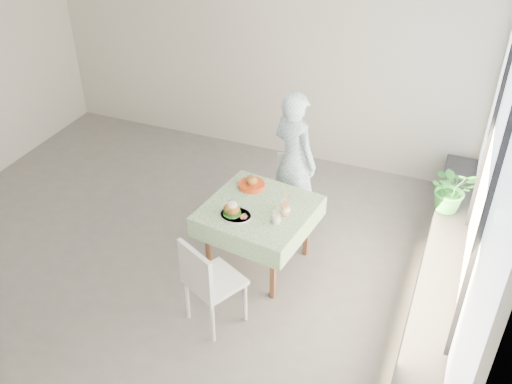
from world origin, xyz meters
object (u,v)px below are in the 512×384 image
at_px(chair_near, 215,297).
at_px(diner, 294,160).
at_px(juice_cup_orange, 285,208).
at_px(potted_plant, 452,188).
at_px(cafe_table, 259,229).
at_px(chair_far, 292,203).
at_px(main_dish, 234,211).

height_order(chair_near, diner, diner).
relative_size(diner, juice_cup_orange, 5.48).
bearing_deg(diner, potted_plant, -148.18).
relative_size(cafe_table, potted_plant, 2.16).
bearing_deg(cafe_table, diner, 85.11).
height_order(chair_near, potted_plant, potted_plant).
height_order(juice_cup_orange, potted_plant, juice_cup_orange).
relative_size(cafe_table, diner, 0.71).
relative_size(chair_far, potted_plant, 1.53).
height_order(main_dish, juice_cup_orange, juice_cup_orange).
relative_size(chair_near, potted_plant, 1.78).
bearing_deg(diner, chair_far, 123.12).
bearing_deg(diner, juice_cup_orange, 129.78).
height_order(cafe_table, potted_plant, potted_plant).
height_order(cafe_table, juice_cup_orange, juice_cup_orange).
bearing_deg(main_dish, cafe_table, 53.38).
height_order(cafe_table, main_dish, main_dish).
bearing_deg(chair_far, diner, 96.77).
xyz_separation_m(chair_near, main_dish, (-0.10, 0.69, 0.50)).
height_order(main_dish, potted_plant, potted_plant).
xyz_separation_m(chair_far, juice_cup_orange, (0.21, -0.86, 0.56)).
bearing_deg(cafe_table, chair_far, 84.78).
xyz_separation_m(chair_far, chair_near, (-0.15, -1.78, 0.04)).
height_order(cafe_table, chair_near, chair_near).
bearing_deg(main_dish, chair_near, -82.06).
xyz_separation_m(diner, potted_plant, (1.71, 0.16, -0.06)).
height_order(chair_far, diner, diner).
relative_size(chair_far, chair_near, 0.86).
bearing_deg(potted_plant, juice_cup_orange, -144.88).
bearing_deg(chair_near, chair_far, 85.06).
bearing_deg(main_dish, diner, 77.43).
bearing_deg(juice_cup_orange, potted_plant, 35.12).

